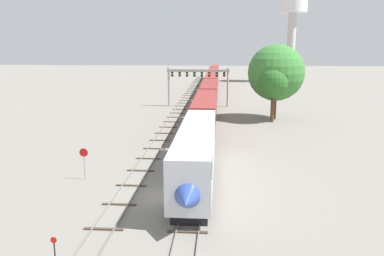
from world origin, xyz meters
The scene contains 10 objects.
ground_plane centered at (0.00, 0.00, 0.00)m, with size 400.00×400.00×0.00m, color gray.
track_main centered at (2.00, 60.00, 0.07)m, with size 2.60×200.00×0.16m.
track_near centered at (-3.50, 40.00, 0.07)m, with size 2.60×160.00×0.16m.
passenger_train centered at (2.00, 54.57, 2.61)m, with size 3.04×121.79×4.80m.
signal_gantry centered at (-0.25, 45.99, 5.65)m, with size 12.10×0.49×7.58m.
water_tower centered at (26.71, 99.97, 21.04)m, with size 8.99×8.99×27.26m.
switch_stand centered at (-5.10, -9.82, 0.52)m, with size 0.36×0.24×1.46m.
stop_sign centered at (-8.00, 3.36, 1.87)m, with size 0.76×0.08×2.88m.
trackside_tree_left centered at (12.17, 31.27, 6.36)m, with size 5.14×5.14×8.98m.
trackside_tree_mid centered at (12.86, 33.73, 7.51)m, with size 8.96×8.96×12.00m.
Camera 1 is at (3.91, -28.68, 11.80)m, focal length 36.02 mm.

